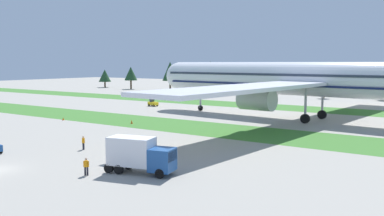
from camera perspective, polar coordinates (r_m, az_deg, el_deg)
The scene contains 10 objects.
grass_strip_near at distance 71.27m, azimuth -0.31°, elevation -2.57°, with size 320.00×13.20×0.01m, color #3D752D.
grass_strip_far at distance 104.96m, azimuth 11.62°, elevation 0.13°, with size 320.00×13.20×0.01m, color #3D752D.
airliner at distance 81.56m, azimuth 15.14°, elevation 3.87°, with size 69.01×84.83×21.93m.
catering_truck at distance 41.46m, azimuth -7.19°, elevation -6.27°, with size 7.30×3.85×3.58m.
pushback_tractor at distance 105.47m, azimuth -5.40°, elevation 0.71°, with size 2.71×1.55×1.97m.
ground_crew_marshaller at distance 41.90m, azimuth -14.31°, elevation -7.70°, with size 0.48×0.36×1.74m.
ground_crew_loader at distance 54.20m, azimuth -14.68°, elevation -4.56°, with size 0.53×0.36×1.74m.
taxiway_marker_0 at distance 82.81m, azimuth -17.25°, elevation -1.42°, with size 0.44×0.44×0.56m, color orange.
taxiway_marker_1 at distance 75.34m, azimuth -8.28°, elevation -1.89°, with size 0.44×0.44×0.70m, color orange.
distant_tree_line at distance 135.76m, azimuth 19.33°, elevation 4.16°, with size 198.91×9.74×12.05m.
Camera 1 is at (39.80, -23.00, 10.88)m, focal length 38.88 mm.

